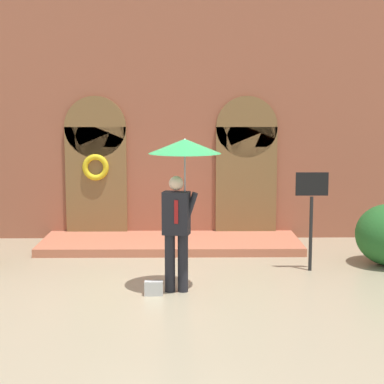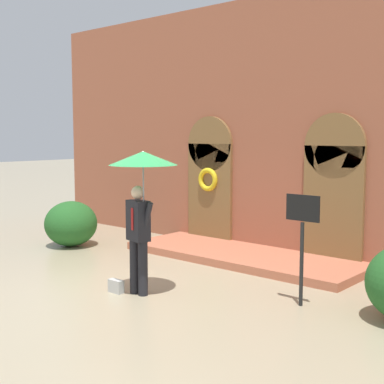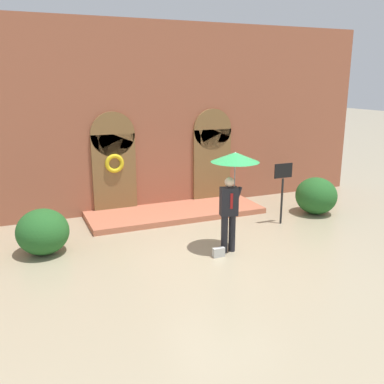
% 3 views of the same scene
% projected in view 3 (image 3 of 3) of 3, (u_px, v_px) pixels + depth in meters
% --- Properties ---
extents(ground_plane, '(80.00, 80.00, 0.00)m').
position_uv_depth(ground_plane, '(221.00, 251.00, 10.09)').
color(ground_plane, tan).
extents(building_facade, '(14.00, 2.30, 5.60)m').
position_uv_depth(building_facade, '(162.00, 122.00, 13.11)').
color(building_facade, '#9E563D').
rests_on(building_facade, ground).
extents(person_with_umbrella, '(1.10, 1.10, 2.36)m').
position_uv_depth(person_with_umbrella, '(233.00, 172.00, 9.65)').
color(person_with_umbrella, black).
rests_on(person_with_umbrella, ground).
extents(handbag, '(0.28, 0.12, 0.22)m').
position_uv_depth(handbag, '(219.00, 252.00, 9.77)').
color(handbag, '#B7B7B2').
rests_on(handbag, ground).
extents(sign_post, '(0.56, 0.06, 1.72)m').
position_uv_depth(sign_post, '(283.00, 183.00, 11.77)').
color(sign_post, black).
rests_on(sign_post, ground).
extents(shrub_left, '(1.20, 1.24, 1.06)m').
position_uv_depth(shrub_left, '(43.00, 232.00, 9.87)').
color(shrub_left, '#235B23').
rests_on(shrub_left, ground).
extents(shrub_right, '(1.20, 1.26, 1.10)m').
position_uv_depth(shrub_right, '(316.00, 196.00, 12.83)').
color(shrub_right, '#235B23').
rests_on(shrub_right, ground).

